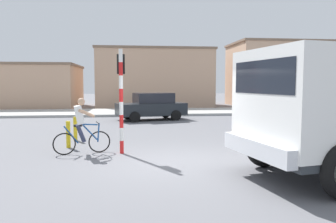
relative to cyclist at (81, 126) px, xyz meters
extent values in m
plane|color=slate|center=(2.46, -1.57, -0.86)|extent=(120.00, 120.00, 0.00)
cube|color=#ADADA8|center=(2.46, 13.50, -0.78)|extent=(80.00, 5.00, 0.16)
cube|color=silver|center=(4.12, -3.58, -0.06)|extent=(0.67, 2.38, 0.36)
cube|color=black|center=(4.27, -3.55, 1.43)|extent=(0.51, 2.11, 0.70)
torus|color=black|center=(4.95, -2.12, -0.31)|extent=(1.13, 0.44, 1.10)
cylinder|color=beige|center=(4.95, -2.12, -0.31)|extent=(0.54, 0.39, 0.50)
torus|color=black|center=(0.52, 0.13, -0.52)|extent=(0.67, 0.21, 0.68)
torus|color=black|center=(-0.50, -0.13, -0.52)|extent=(0.67, 0.21, 0.68)
cylinder|color=#1E4C8C|center=(0.18, 0.05, 0.04)|extent=(0.59, 0.19, 0.09)
cylinder|color=#1E4C8C|center=(0.24, 0.06, -0.20)|extent=(0.50, 0.17, 0.57)
cylinder|color=#1E4C8C|center=(-0.30, -0.08, -0.25)|extent=(0.44, 0.15, 0.57)
cylinder|color=#1E4C8C|center=(0.50, 0.13, -0.23)|extent=(0.10, 0.07, 0.59)
cylinder|color=black|center=(0.47, 0.12, 0.09)|extent=(0.15, 0.49, 0.03)
cube|color=black|center=(-0.10, -0.03, 0.02)|extent=(0.26, 0.18, 0.06)
cube|color=white|center=(-0.06, -0.01, 0.35)|extent=(0.36, 0.38, 0.59)
sphere|color=tan|center=(0.01, 0.00, 0.75)|extent=(0.22, 0.22, 0.22)
cylinder|color=#2D334C|center=(-0.05, 0.09, -0.21)|extent=(0.32, 0.19, 0.57)
cylinder|color=tan|center=(0.10, 0.19, 0.40)|extent=(0.50, 0.21, 0.29)
cylinder|color=#2D334C|center=(0.00, -0.10, -0.21)|extent=(0.32, 0.19, 0.57)
cylinder|color=tan|center=(0.18, -0.12, 0.40)|extent=(0.50, 0.21, 0.29)
cylinder|color=red|center=(1.22, -0.08, -0.66)|extent=(0.12, 0.12, 0.40)
cylinder|color=white|center=(1.22, -0.08, -0.26)|extent=(0.12, 0.12, 0.40)
cylinder|color=red|center=(1.22, -0.08, 0.14)|extent=(0.12, 0.12, 0.40)
cylinder|color=white|center=(1.22, -0.08, 0.54)|extent=(0.12, 0.12, 0.40)
cylinder|color=red|center=(1.22, -0.08, 0.94)|extent=(0.12, 0.12, 0.40)
cylinder|color=white|center=(1.22, -0.08, 1.34)|extent=(0.12, 0.12, 0.40)
cylinder|color=red|center=(1.22, -0.08, 1.74)|extent=(0.12, 0.12, 0.40)
cylinder|color=white|center=(1.22, -0.08, 2.14)|extent=(0.12, 0.12, 0.40)
cube|color=black|center=(1.22, 0.10, 1.89)|extent=(0.24, 0.20, 0.60)
sphere|color=orange|center=(1.22, 0.22, 1.89)|extent=(0.14, 0.14, 0.14)
cube|color=#1E2328|center=(2.70, 9.05, -0.21)|extent=(4.30, 2.67, 0.70)
cube|color=black|center=(2.85, 9.09, 0.44)|extent=(2.50, 1.96, 0.60)
cylinder|color=black|center=(1.72, 7.91, -0.56)|extent=(0.63, 0.33, 0.60)
cylinder|color=black|center=(1.28, 9.55, -0.56)|extent=(0.63, 0.33, 0.60)
cylinder|color=black|center=(4.12, 8.55, -0.56)|extent=(0.63, 0.33, 0.60)
cylinder|color=black|center=(3.68, 10.19, -0.56)|extent=(0.63, 0.33, 0.60)
cube|color=#234C9E|center=(9.90, 6.22, -0.21)|extent=(4.25, 2.41, 0.70)
cube|color=black|center=(10.05, 6.19, 0.44)|extent=(2.43, 1.83, 0.60)
cylinder|color=black|center=(8.53, 5.61, -0.56)|extent=(0.62, 0.29, 0.60)
cylinder|color=black|center=(8.84, 7.28, -0.56)|extent=(0.62, 0.29, 0.60)
cylinder|color=black|center=(10.97, 5.15, -0.56)|extent=(0.62, 0.29, 0.60)
cylinder|color=black|center=(11.28, 6.82, -0.56)|extent=(0.62, 0.29, 0.60)
cylinder|color=gold|center=(-0.59, 1.03, -0.41)|extent=(0.14, 0.14, 0.90)
cylinder|color=gold|center=(-0.59, 2.43, -0.41)|extent=(0.14, 0.14, 0.90)
cube|color=tan|center=(-8.39, 20.07, 0.95)|extent=(10.27, 7.22, 3.63)
cube|color=#775E4C|center=(-8.39, 20.07, 2.87)|extent=(10.48, 7.36, 0.20)
cube|color=tan|center=(3.72, 21.25, 1.71)|extent=(10.47, 6.79, 5.15)
cube|color=#775E4C|center=(3.72, 21.25, 4.39)|extent=(10.68, 6.93, 0.20)
cube|color=tan|center=(17.48, 20.57, 2.08)|extent=(11.96, 6.15, 5.90)
cube|color=#775E4C|center=(17.48, 20.57, 5.13)|extent=(12.20, 6.27, 0.20)
camera|label=1|loc=(1.51, -10.07, 1.30)|focal=34.67mm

